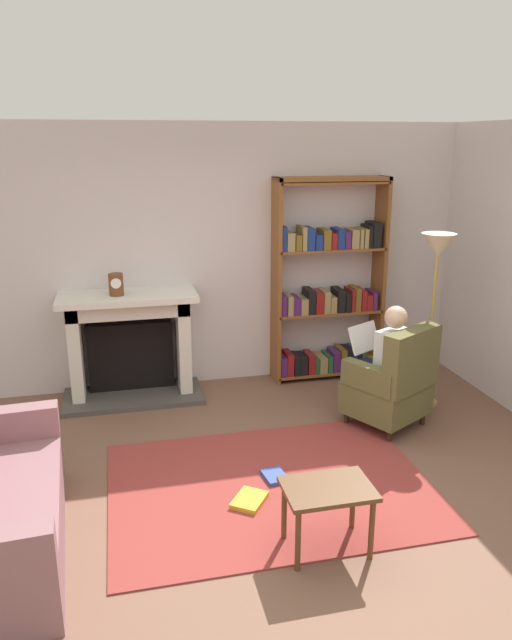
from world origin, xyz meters
TOP-DOWN VIEW (x-y plane):
  - ground at (0.00, 0.00)m, footprint 14.00×14.00m
  - back_wall at (0.00, 2.55)m, footprint 5.60×0.10m
  - area_rug at (0.00, 0.30)m, footprint 2.40×1.80m
  - fireplace at (-0.95, 2.30)m, footprint 1.38×0.64m
  - mantel_clock at (-1.05, 2.20)m, footprint 0.14×0.14m
  - bookshelf at (1.15, 2.33)m, footprint 1.19×0.32m
  - armchair_reading at (1.32, 1.02)m, footprint 0.86×0.85m
  - seated_reader at (1.27, 1.13)m, footprint 0.53×0.59m
  - side_table at (0.17, -0.48)m, footprint 0.56×0.39m
  - scattered_books at (-0.11, 0.21)m, footprint 0.52×0.56m
  - floor_lamp at (1.88, 1.41)m, footprint 0.32×0.32m

SIDE VIEW (x-z plane):
  - ground at x=0.00m, z-range 0.00..0.00m
  - area_rug at x=0.00m, z-range 0.00..0.01m
  - scattered_books at x=-0.11m, z-range 0.01..0.05m
  - side_table at x=0.17m, z-range 0.15..0.61m
  - armchair_reading at x=1.32m, z-range -0.06..0.91m
  - fireplace at x=-0.95m, z-range 0.03..1.12m
  - seated_reader at x=1.27m, z-range 0.05..1.19m
  - bookshelf at x=1.15m, z-range -0.08..2.08m
  - mantel_clock at x=-1.05m, z-range 1.09..1.30m
  - back_wall at x=0.00m, z-range 0.00..2.70m
  - floor_lamp at x=1.88m, z-range 0.59..2.29m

